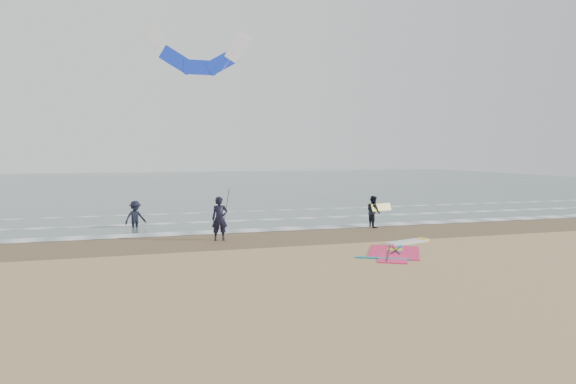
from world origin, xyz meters
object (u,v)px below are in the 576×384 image
object	(u,v)px
windsurf_rig	(399,249)
person_standing	(220,219)
person_walking	(373,211)
surf_kite	(199,56)
person_wading	(135,211)

from	to	relation	value
windsurf_rig	person_standing	world-z (taller)	person_standing
person_walking	surf_kite	size ratio (longest dim) A/B	0.17
person_walking	person_standing	bearing A→B (deg)	99.47
person_standing	person_wading	distance (m)	6.26
person_standing	person_wading	bearing A→B (deg)	127.45
person_walking	surf_kite	world-z (taller)	surf_kite
windsurf_rig	person_wading	bearing A→B (deg)	137.57
person_standing	person_walking	bearing A→B (deg)	13.29
person_wading	windsurf_rig	bearing A→B (deg)	-66.86
person_standing	person_wading	world-z (taller)	person_standing
windsurf_rig	surf_kite	distance (m)	16.82
person_wading	surf_kite	bearing A→B (deg)	11.63
windsurf_rig	person_standing	distance (m)	8.02
windsurf_rig	person_walking	world-z (taller)	person_walking
person_walking	surf_kite	bearing A→B (deg)	51.67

